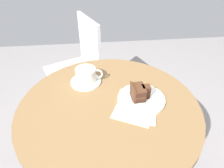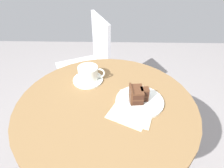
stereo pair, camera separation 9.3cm
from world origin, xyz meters
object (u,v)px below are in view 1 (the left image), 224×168
object	(u,v)px
teaspoon	(80,76)
cake_slice	(139,92)
napkin	(136,110)
cafe_chair	(81,62)
coffee_cup	(86,74)
fork	(127,96)
saucer	(86,82)
cake_plate	(141,99)

from	to	relation	value
teaspoon	cake_slice	xyz separation A→B (m)	(0.27, -0.20, 0.03)
teaspoon	cake_slice	bearing A→B (deg)	-96.15
napkin	cafe_chair	distance (m)	0.91
cake_slice	coffee_cup	bearing A→B (deg)	145.04
coffee_cup	napkin	bearing A→B (deg)	-47.70
teaspoon	cafe_chair	world-z (taller)	cafe_chair
fork	cake_slice	bearing A→B (deg)	-123.73
coffee_cup	fork	xyz separation A→B (m)	(0.18, -0.15, -0.03)
coffee_cup	teaspoon	bearing A→B (deg)	129.79
cake_slice	cafe_chair	bearing A→B (deg)	111.49
saucer	teaspoon	xyz separation A→B (m)	(-0.03, 0.05, 0.01)
saucer	cafe_chair	distance (m)	0.66
saucer	cake_slice	size ratio (longest dim) A/B	1.79
coffee_cup	fork	size ratio (longest dim) A/B	0.97
coffee_cup	cake_slice	world-z (taller)	cake_slice
cake_plate	coffee_cup	bearing A→B (deg)	145.98
fork	coffee_cup	bearing A→B (deg)	33.83
cake_plate	fork	xyz separation A→B (m)	(-0.06, 0.02, 0.01)
saucer	coffee_cup	distance (m)	0.04
teaspoon	cake_slice	world-z (taller)	cake_slice
teaspoon	cake_plate	xyz separation A→B (m)	(0.28, -0.21, -0.01)
cake_slice	cake_plate	bearing A→B (deg)	-12.94
saucer	coffee_cup	size ratio (longest dim) A/B	1.12
napkin	cafe_chair	xyz separation A→B (m)	(-0.28, 0.83, -0.24)
cake_plate	cafe_chair	distance (m)	0.86
cafe_chair	teaspoon	bearing A→B (deg)	-20.38
teaspoon	fork	distance (m)	0.29
cake_slice	napkin	bearing A→B (deg)	-109.46
cake_slice	fork	distance (m)	0.06
cake_slice	cafe_chair	world-z (taller)	cafe_chair
cake_slice	fork	size ratio (longest dim) A/B	0.61
coffee_cup	fork	world-z (taller)	coffee_cup
teaspoon	cafe_chair	distance (m)	0.61
saucer	cafe_chair	xyz separation A→B (m)	(-0.06, 0.61, -0.24)
coffee_cup	cake_plate	distance (m)	0.30
fork	cafe_chair	distance (m)	0.83
teaspoon	cafe_chair	bearing A→B (deg)	34.68
cake_plate	napkin	world-z (taller)	cake_plate
saucer	teaspoon	distance (m)	0.06
teaspoon	cake_plate	distance (m)	0.35
napkin	fork	bearing A→B (deg)	107.13
cake_slice	cafe_chair	distance (m)	0.87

